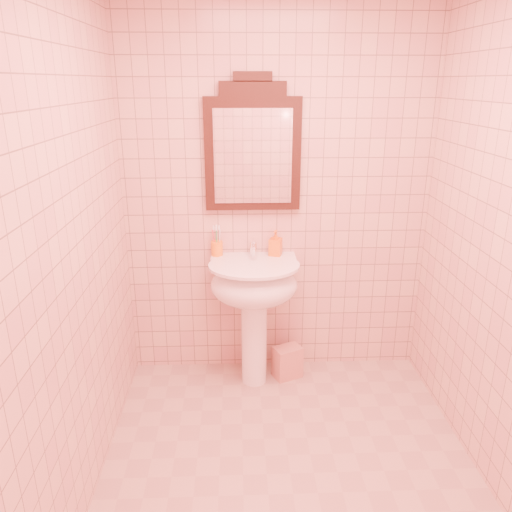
{
  "coord_description": "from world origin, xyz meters",
  "views": [
    {
      "loc": [
        -0.26,
        -2.09,
        1.96
      ],
      "look_at": [
        -0.16,
        0.55,
        1.03
      ],
      "focal_mm": 35.0,
      "sensor_mm": 36.0,
      "label": 1
    }
  ],
  "objects_px": {
    "mirror": "(253,148)",
    "toothbrush_cup": "(217,248)",
    "towel": "(287,362)",
    "pedestal_sink": "(254,293)",
    "soap_dispenser": "(275,243)"
  },
  "relations": [
    {
      "from": "mirror",
      "to": "toothbrush_cup",
      "type": "relative_size",
      "value": 4.73
    },
    {
      "from": "toothbrush_cup",
      "to": "towel",
      "type": "relative_size",
      "value": 0.79
    },
    {
      "from": "towel",
      "to": "toothbrush_cup",
      "type": "bearing_deg",
      "value": 165.06
    },
    {
      "from": "pedestal_sink",
      "to": "mirror",
      "type": "height_order",
      "value": "mirror"
    },
    {
      "from": "soap_dispenser",
      "to": "toothbrush_cup",
      "type": "bearing_deg",
      "value": -164.62
    },
    {
      "from": "soap_dispenser",
      "to": "mirror",
      "type": "bearing_deg",
      "value": -179.03
    },
    {
      "from": "pedestal_sink",
      "to": "mirror",
      "type": "distance_m",
      "value": 0.92
    },
    {
      "from": "toothbrush_cup",
      "to": "soap_dispenser",
      "type": "xyz_separation_m",
      "value": [
        0.39,
        -0.02,
        0.04
      ]
    },
    {
      "from": "pedestal_sink",
      "to": "towel",
      "type": "relative_size",
      "value": 3.82
    },
    {
      "from": "mirror",
      "to": "towel",
      "type": "distance_m",
      "value": 1.47
    },
    {
      "from": "pedestal_sink",
      "to": "toothbrush_cup",
      "type": "bearing_deg",
      "value": 144.2
    },
    {
      "from": "pedestal_sink",
      "to": "toothbrush_cup",
      "type": "relative_size",
      "value": 4.84
    },
    {
      "from": "toothbrush_cup",
      "to": "pedestal_sink",
      "type": "bearing_deg",
      "value": -35.8
    },
    {
      "from": "pedestal_sink",
      "to": "towel",
      "type": "height_order",
      "value": "pedestal_sink"
    },
    {
      "from": "soap_dispenser",
      "to": "towel",
      "type": "xyz_separation_m",
      "value": [
        0.09,
        -0.11,
        -0.83
      ]
    }
  ]
}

